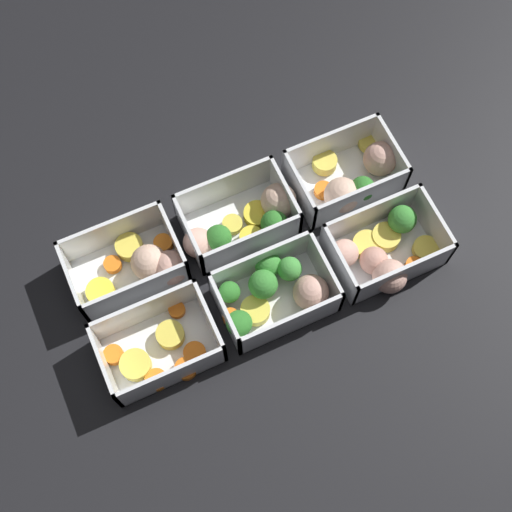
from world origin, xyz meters
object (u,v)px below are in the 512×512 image
container_far_left (383,251)px  container_far_right (159,348)px  container_far_center (275,292)px  container_near_right (140,265)px  container_near_center (245,220)px  container_near_left (352,176)px

container_far_left → container_far_right: size_ratio=1.03×
container_far_center → container_near_right: bearing=-36.7°
container_near_right → container_far_center: bearing=143.3°
container_far_left → container_near_right: bearing=-20.9°
container_near_right → container_far_center: size_ratio=0.98×
container_far_left → container_far_center: size_ratio=1.01×
container_far_left → container_far_center: (0.16, -0.01, 0.00)m
container_near_right → container_far_left: same height
container_near_right → container_far_right: size_ratio=1.00×
container_near_center → container_far_left: size_ratio=1.19×
container_near_right → container_far_center: (-0.15, 0.11, 0.00)m
container_near_center → container_far_right: 0.21m
container_far_center → container_far_right: same height
container_near_left → container_near_center: same height
container_far_center → container_far_right: size_ratio=1.02×
container_near_right → container_far_left: 0.33m
container_far_left → container_far_right: 0.32m
container_far_left → container_far_right: (0.32, -0.00, -0.00)m
container_far_right → container_far_center: bearing=-178.3°
container_near_left → container_far_left: (0.01, 0.12, -0.00)m
container_near_right → container_far_left: size_ratio=0.97×
container_near_center → container_near_right: bearing=0.4°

